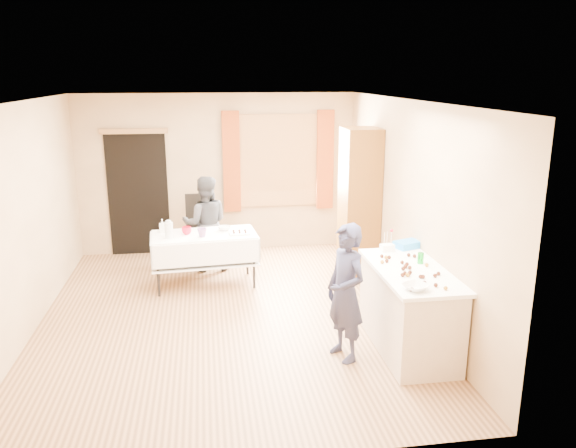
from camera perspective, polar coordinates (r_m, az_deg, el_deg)
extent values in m
cube|color=#9E7047|center=(7.08, -6.10, -9.30)|extent=(4.50, 5.50, 0.02)
cube|color=white|center=(6.46, -6.76, 12.39)|extent=(4.50, 5.50, 0.02)
cube|color=tan|center=(9.35, -7.12, 5.10)|extent=(4.50, 0.02, 2.60)
cube|color=tan|center=(4.03, -4.76, -8.42)|extent=(4.50, 0.02, 2.60)
cube|color=tan|center=(6.95, -25.36, 0.27)|extent=(0.02, 5.50, 2.60)
cube|color=tan|center=(7.09, 12.15, 1.68)|extent=(0.02, 5.50, 2.60)
cube|color=olive|center=(9.36, -0.98, 6.46)|extent=(1.32, 0.06, 1.52)
cube|color=white|center=(9.34, -0.97, 6.45)|extent=(1.20, 0.02, 1.40)
cube|color=#913C14|center=(9.24, -5.77, 6.28)|extent=(0.28, 0.06, 1.65)
cube|color=#913C14|center=(9.44, 3.79, 6.51)|extent=(0.28, 0.06, 1.65)
cube|color=black|center=(9.44, -14.97, 2.94)|extent=(0.95, 0.04, 2.00)
cube|color=olive|center=(9.25, -15.42, 9.08)|extent=(1.05, 0.06, 0.08)
cube|color=brown|center=(8.23, 7.24, 2.16)|extent=(0.50, 0.60, 2.16)
cube|color=beige|center=(6.23, 12.15, -8.66)|extent=(0.66, 1.46, 0.86)
cube|color=white|center=(6.06, 12.39, -4.68)|extent=(0.72, 1.52, 0.04)
cube|color=white|center=(7.86, -8.54, -1.12)|extent=(1.47, 0.82, 0.04)
cube|color=black|center=(8.82, -8.83, -1.05)|extent=(0.45, 0.45, 0.06)
cube|color=black|center=(8.94, -8.92, 1.07)|extent=(0.45, 0.05, 0.64)
imported|color=#1F203E|center=(5.82, 5.89, -6.95)|extent=(0.77, 0.71, 1.46)
imported|color=black|center=(8.50, -8.38, 0.05)|extent=(0.72, 0.57, 1.44)
cylinder|color=#0F901E|center=(6.23, 13.32, -3.39)|extent=(0.09, 0.09, 0.12)
imported|color=white|center=(5.49, 12.83, -6.26)|extent=(0.41, 0.41, 0.06)
cube|color=white|center=(6.59, 10.04, -2.39)|extent=(0.16, 0.12, 0.08)
cube|color=#228DF4|center=(6.76, 12.06, -2.04)|extent=(0.35, 0.29, 0.08)
cylinder|color=silver|center=(7.71, -12.01, -0.62)|extent=(0.11, 0.11, 0.22)
imported|color=red|center=(7.86, -10.25, -0.66)|extent=(0.22, 0.22, 0.10)
imported|color=red|center=(7.70, -8.72, -0.87)|extent=(0.14, 0.14, 0.12)
imported|color=white|center=(7.99, -6.47, -0.43)|extent=(0.26, 0.26, 0.06)
cube|color=white|center=(7.79, -4.94, -0.93)|extent=(0.29, 0.22, 0.02)
imported|color=white|center=(8.01, -12.64, -0.18)|extent=(0.10, 0.10, 0.19)
sphere|color=#3F2314|center=(5.82, 12.04, -5.08)|extent=(0.04, 0.04, 0.04)
sphere|color=black|center=(5.45, 12.45, -6.51)|extent=(0.04, 0.04, 0.04)
sphere|color=black|center=(6.05, 11.83, -4.25)|extent=(0.04, 0.04, 0.04)
sphere|color=black|center=(5.64, 13.68, -5.82)|extent=(0.04, 0.04, 0.04)
sphere|color=black|center=(6.07, 11.85, -4.20)|extent=(0.04, 0.04, 0.04)
sphere|color=black|center=(6.42, 12.73, -3.19)|extent=(0.04, 0.04, 0.04)
sphere|color=#3F2314|center=(6.32, 9.93, -3.34)|extent=(0.04, 0.04, 0.04)
sphere|color=black|center=(6.14, 11.99, -3.99)|extent=(0.04, 0.04, 0.04)
sphere|color=black|center=(5.93, 15.03, -4.89)|extent=(0.04, 0.04, 0.04)
sphere|color=black|center=(5.62, 12.93, -5.84)|extent=(0.04, 0.04, 0.04)
sphere|color=black|center=(6.19, 10.00, -3.72)|extent=(0.04, 0.04, 0.04)
sphere|color=black|center=(5.81, 11.55, -5.08)|extent=(0.04, 0.04, 0.04)
sphere|color=#3F2314|center=(6.15, 9.55, -3.82)|extent=(0.04, 0.04, 0.04)
sphere|color=black|center=(5.99, 11.62, -4.45)|extent=(0.04, 0.04, 0.04)
sphere|color=black|center=(5.80, 13.56, -5.22)|extent=(0.04, 0.04, 0.04)
sphere|color=black|center=(5.85, 11.78, -4.93)|extent=(0.04, 0.04, 0.04)
sphere|color=black|center=(6.18, 11.52, -3.84)|extent=(0.04, 0.04, 0.04)
sphere|color=black|center=(5.89, 12.29, -4.82)|extent=(0.04, 0.04, 0.04)
sphere|color=#3F2314|center=(5.56, 15.72, -6.29)|extent=(0.04, 0.04, 0.04)
sphere|color=black|center=(5.61, 14.78, -6.02)|extent=(0.04, 0.04, 0.04)
sphere|color=black|center=(5.84, 12.14, -5.01)|extent=(0.04, 0.04, 0.04)
sphere|color=black|center=(6.44, 12.16, -3.09)|extent=(0.04, 0.04, 0.04)
sphere|color=black|center=(6.32, 10.24, -3.35)|extent=(0.04, 0.04, 0.04)
sphere|color=black|center=(5.86, 14.71, -5.09)|extent=(0.04, 0.04, 0.04)
sphere|color=#3F2314|center=(6.15, 13.91, -4.06)|extent=(0.04, 0.04, 0.04)
sphere|color=black|center=(6.35, 9.51, -3.23)|extent=(0.04, 0.04, 0.04)
sphere|color=black|center=(5.80, 13.32, -5.22)|extent=(0.04, 0.04, 0.04)
sphere|color=black|center=(6.03, 12.27, -4.35)|extent=(0.04, 0.04, 0.04)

